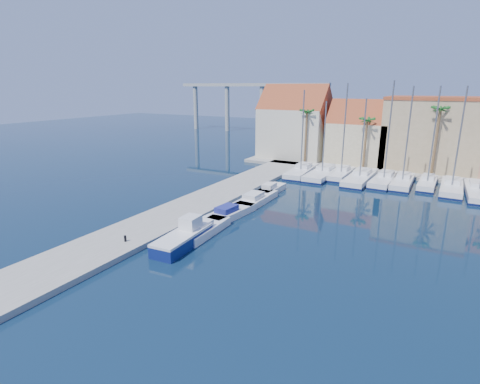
% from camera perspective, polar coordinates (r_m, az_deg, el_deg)
% --- Properties ---
extents(ground, '(260.00, 260.00, 0.00)m').
position_cam_1_polar(ground, '(28.76, -8.05, -12.42)').
color(ground, black).
rests_on(ground, ground).
extents(quay_west, '(6.00, 77.00, 0.50)m').
position_cam_1_polar(quay_west, '(43.65, -6.83, -2.03)').
color(quay_west, gray).
rests_on(quay_west, ground).
extents(shore_north, '(54.00, 16.00, 0.50)m').
position_cam_1_polar(shore_north, '(69.47, 24.04, 3.40)').
color(shore_north, gray).
rests_on(shore_north, ground).
extents(bollard, '(0.21, 0.21, 0.54)m').
position_cam_1_polar(bollard, '(34.27, -17.08, -6.79)').
color(bollard, black).
rests_on(bollard, quay_west).
extents(fishing_boat, '(2.66, 6.81, 2.34)m').
position_cam_1_polar(fishing_boat, '(33.42, -8.54, -6.81)').
color(fishing_boat, navy).
rests_on(fishing_boat, ground).
extents(motorboat_west_0, '(2.41, 6.67, 1.40)m').
position_cam_1_polar(motorboat_west_0, '(35.74, -5.50, -5.64)').
color(motorboat_west_0, white).
rests_on(motorboat_west_0, ground).
extents(motorboat_west_1, '(2.85, 7.03, 1.40)m').
position_cam_1_polar(motorboat_west_1, '(40.09, -1.55, -3.15)').
color(motorboat_west_1, white).
rests_on(motorboat_west_1, ground).
extents(motorboat_west_2, '(2.40, 7.46, 1.40)m').
position_cam_1_polar(motorboat_west_2, '(44.91, 2.42, -1.07)').
color(motorboat_west_2, white).
rests_on(motorboat_west_2, ground).
extents(motorboat_west_3, '(1.91, 5.77, 1.40)m').
position_cam_1_polar(motorboat_west_3, '(49.24, 4.72, 0.41)').
color(motorboat_west_3, white).
rests_on(motorboat_west_3, ground).
extents(sailboat_0, '(3.45, 10.87, 13.03)m').
position_cam_1_polar(sailboat_0, '(60.35, 9.41, 3.20)').
color(sailboat_0, white).
rests_on(sailboat_0, ground).
extents(sailboat_1, '(3.14, 11.60, 11.44)m').
position_cam_1_polar(sailboat_1, '(59.67, 12.60, 2.86)').
color(sailboat_1, white).
rests_on(sailboat_1, ground).
extents(sailboat_2, '(2.36, 8.70, 13.98)m').
position_cam_1_polar(sailboat_2, '(59.69, 15.27, 2.76)').
color(sailboat_2, white).
rests_on(sailboat_2, ground).
extents(sailboat_3, '(3.25, 11.51, 11.95)m').
position_cam_1_polar(sailboat_3, '(58.05, 17.90, 2.12)').
color(sailboat_3, white).
rests_on(sailboat_3, ground).
extents(sailboat_4, '(3.14, 10.17, 14.32)m').
position_cam_1_polar(sailboat_4, '(57.97, 21.17, 1.84)').
color(sailboat_4, white).
rests_on(sailboat_4, ground).
extents(sailboat_5, '(2.59, 9.56, 13.59)m').
position_cam_1_polar(sailboat_5, '(57.66, 23.54, 1.51)').
color(sailboat_5, white).
rests_on(sailboat_5, ground).
extents(sailboat_6, '(2.31, 8.18, 13.61)m').
position_cam_1_polar(sailboat_6, '(58.16, 26.66, 1.30)').
color(sailboat_6, white).
rests_on(sailboat_6, ground).
extents(sailboat_7, '(2.77, 10.05, 13.62)m').
position_cam_1_polar(sailboat_7, '(57.43, 29.55, 0.70)').
color(sailboat_7, white).
rests_on(sailboat_7, ground).
extents(sailboat_8, '(3.42, 11.45, 11.30)m').
position_cam_1_polar(sailboat_8, '(57.06, 32.57, 0.12)').
color(sailboat_8, white).
rests_on(sailboat_8, ground).
extents(building_0, '(12.30, 9.00, 13.50)m').
position_cam_1_polar(building_0, '(72.06, 8.36, 10.06)').
color(building_0, beige).
rests_on(building_0, shore_north).
extents(building_1, '(10.30, 8.00, 11.00)m').
position_cam_1_polar(building_1, '(68.84, 17.76, 8.19)').
color(building_1, tan).
rests_on(building_1, shore_north).
extents(building_2, '(14.20, 10.20, 11.50)m').
position_cam_1_polar(building_2, '(68.40, 27.11, 7.99)').
color(building_2, tan).
rests_on(building_2, shore_north).
extents(palm_0, '(2.60, 2.60, 10.15)m').
position_cam_1_polar(palm_0, '(65.80, 10.16, 11.68)').
color(palm_0, brown).
rests_on(palm_0, shore_north).
extents(palm_1, '(2.60, 2.60, 9.15)m').
position_cam_1_polar(palm_1, '(63.28, 18.81, 10.09)').
color(palm_1, brown).
rests_on(palm_1, shore_north).
extents(palm_2, '(2.60, 2.60, 11.15)m').
position_cam_1_polar(palm_2, '(62.08, 28.19, 10.73)').
color(palm_2, brown).
rests_on(palm_2, shore_north).
extents(viaduct, '(48.00, 2.20, 14.45)m').
position_cam_1_polar(viaduct, '(115.78, 1.05, 14.17)').
color(viaduct, '#9E9E99').
rests_on(viaduct, ground).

